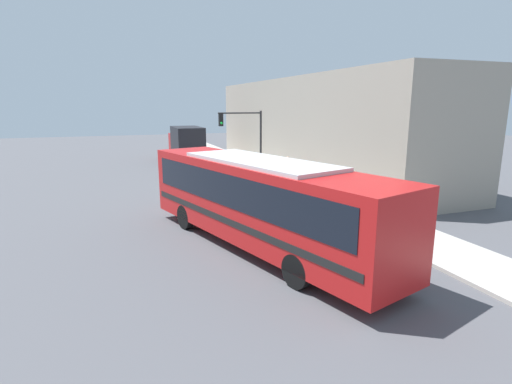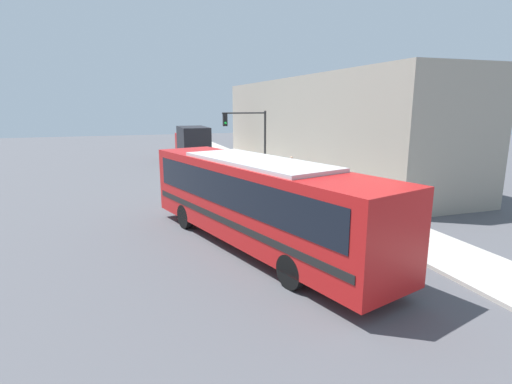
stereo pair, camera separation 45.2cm
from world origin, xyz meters
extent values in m
plane|color=#515156|center=(0.00, 0.00, 0.00)|extent=(120.00, 120.00, 0.00)
cube|color=#B7B2A8|center=(5.93, 20.00, 0.06)|extent=(2.87, 70.00, 0.13)
cube|color=#9E9384|center=(10.37, 15.76, 3.61)|extent=(6.00, 29.52, 7.23)
cube|color=red|center=(-0.25, -0.25, 1.83)|extent=(5.84, 12.38, 2.77)
cube|color=black|center=(-0.25, -0.25, 2.33)|extent=(5.60, 11.46, 1.16)
cube|color=black|center=(-0.25, -0.25, 1.22)|extent=(5.74, 11.92, 0.24)
cube|color=silver|center=(-0.25, -0.25, 3.26)|extent=(4.11, 7.07, 0.16)
cylinder|color=black|center=(-0.23, 3.69, 0.52)|extent=(0.56, 1.08, 1.05)
cylinder|color=black|center=(-2.38, 3.05, 0.52)|extent=(0.56, 1.08, 1.05)
cylinder|color=black|center=(1.77, -3.14, 0.52)|extent=(0.56, 1.08, 1.05)
cylinder|color=black|center=(-0.39, -3.77, 0.52)|extent=(0.56, 1.08, 1.05)
cube|color=black|center=(1.63, 23.65, 1.84)|extent=(2.45, 4.74, 2.78)
cube|color=#B21919|center=(1.63, 26.94, 1.44)|extent=(2.33, 1.84, 1.97)
cylinder|color=black|center=(0.56, 26.61, 0.45)|extent=(0.25, 0.90, 0.90)
cylinder|color=black|center=(0.56, 22.76, 0.45)|extent=(0.25, 0.90, 0.90)
cylinder|color=gold|center=(5.10, 2.00, 0.39)|extent=(0.22, 0.22, 0.53)
sphere|color=gold|center=(5.10, 2.00, 0.73)|extent=(0.21, 0.21, 0.21)
cylinder|color=gold|center=(5.10, 1.88, 0.42)|extent=(0.10, 0.13, 0.10)
cylinder|color=#2D2D2D|center=(5.25, 13.99, 2.47)|extent=(0.16, 0.16, 4.69)
cylinder|color=#2D2D2D|center=(3.65, 13.99, 4.66)|extent=(3.20, 0.11, 0.11)
cube|color=black|center=(2.25, 13.99, 4.21)|extent=(0.30, 0.24, 0.90)
sphere|color=#19D83F|center=(2.25, 13.85, 3.99)|extent=(0.18, 0.18, 0.18)
cylinder|color=#2D2D2D|center=(5.10, 7.38, 0.65)|extent=(0.06, 0.06, 1.05)
cylinder|color=#4C4C51|center=(5.10, 7.38, 1.29)|extent=(0.14, 0.14, 0.22)
cylinder|color=slate|center=(5.95, 6.78, 0.55)|extent=(0.28, 0.28, 0.85)
cylinder|color=black|center=(5.95, 6.78, 1.33)|extent=(0.34, 0.34, 0.71)
sphere|color=tan|center=(5.95, 6.78, 1.80)|extent=(0.23, 0.23, 0.23)
cylinder|color=#23283D|center=(5.92, 10.67, 0.54)|extent=(0.28, 0.28, 0.83)
cylinder|color=#B22D33|center=(5.92, 10.67, 1.31)|extent=(0.34, 0.34, 0.69)
sphere|color=tan|center=(5.92, 10.67, 1.76)|extent=(0.23, 0.23, 0.23)
camera|label=1|loc=(-5.22, -13.51, 5.25)|focal=28.00mm
camera|label=2|loc=(-4.79, -13.66, 5.25)|focal=28.00mm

